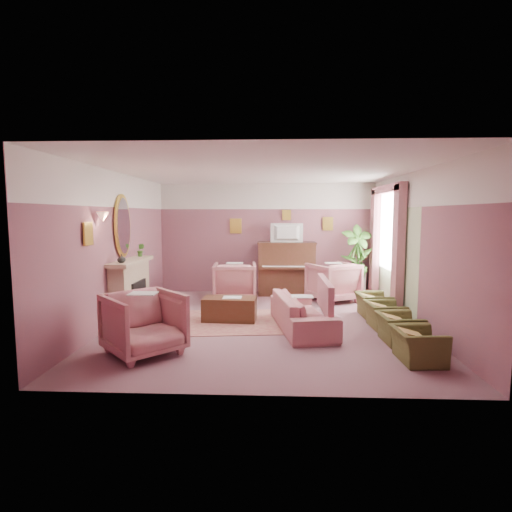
{
  "coord_description": "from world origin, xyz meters",
  "views": [
    {
      "loc": [
        0.17,
        -7.28,
        2.02
      ],
      "look_at": [
        -0.17,
        0.4,
        1.21
      ],
      "focal_mm": 28.0,
      "sensor_mm": 36.0,
      "label": 1
    }
  ],
  "objects_px": {
    "floral_armchair_right": "(333,280)",
    "piano": "(286,269)",
    "sofa": "(302,306)",
    "olive_chair_a": "(418,340)",
    "olive_chair_c": "(385,311)",
    "television": "(287,231)",
    "floral_armchair_front": "(144,320)",
    "side_table": "(355,282)",
    "olive_chair_b": "(399,324)",
    "olive_chair_d": "(373,301)",
    "coffee_table": "(230,309)",
    "floral_armchair_left": "(235,280)"
  },
  "relations": [
    {
      "from": "floral_armchair_right",
      "to": "piano",
      "type": "bearing_deg",
      "value": 146.09
    },
    {
      "from": "sofa",
      "to": "olive_chair_a",
      "type": "xyz_separation_m",
      "value": [
        1.47,
        -1.52,
        -0.1
      ]
    },
    {
      "from": "olive_chair_c",
      "to": "olive_chair_a",
      "type": "bearing_deg",
      "value": -90.0
    },
    {
      "from": "television",
      "to": "floral_armchair_front",
      "type": "bearing_deg",
      "value": -116.64
    },
    {
      "from": "floral_armchair_right",
      "to": "side_table",
      "type": "bearing_deg",
      "value": 45.94
    },
    {
      "from": "olive_chair_b",
      "to": "olive_chair_d",
      "type": "xyz_separation_m",
      "value": [
        0.0,
        1.64,
        0.0
      ]
    },
    {
      "from": "television",
      "to": "coffee_table",
      "type": "distance_m",
      "value": 3.09
    },
    {
      "from": "olive_chair_b",
      "to": "olive_chair_d",
      "type": "relative_size",
      "value": 1.0
    },
    {
      "from": "television",
      "to": "side_table",
      "type": "relative_size",
      "value": 1.14
    },
    {
      "from": "piano",
      "to": "olive_chair_d",
      "type": "xyz_separation_m",
      "value": [
        1.65,
        -2.09,
        -0.34
      ]
    },
    {
      "from": "television",
      "to": "olive_chair_d",
      "type": "height_order",
      "value": "television"
    },
    {
      "from": "sofa",
      "to": "olive_chair_c",
      "type": "distance_m",
      "value": 1.48
    },
    {
      "from": "piano",
      "to": "olive_chair_d",
      "type": "relative_size",
      "value": 1.98
    },
    {
      "from": "floral_armchair_right",
      "to": "side_table",
      "type": "distance_m",
      "value": 0.95
    },
    {
      "from": "piano",
      "to": "olive_chair_b",
      "type": "xyz_separation_m",
      "value": [
        1.65,
        -3.73,
        -0.34
      ]
    },
    {
      "from": "olive_chair_c",
      "to": "olive_chair_b",
      "type": "bearing_deg",
      "value": -90.0
    },
    {
      "from": "olive_chair_a",
      "to": "side_table",
      "type": "distance_m",
      "value": 4.51
    },
    {
      "from": "floral_armchair_left",
      "to": "floral_armchair_right",
      "type": "height_order",
      "value": "same"
    },
    {
      "from": "television",
      "to": "olive_chair_d",
      "type": "bearing_deg",
      "value": -50.96
    },
    {
      "from": "television",
      "to": "coffee_table",
      "type": "bearing_deg",
      "value": -114.7
    },
    {
      "from": "olive_chair_d",
      "to": "floral_armchair_front",
      "type": "bearing_deg",
      "value": -148.78
    },
    {
      "from": "television",
      "to": "floral_armchair_right",
      "type": "relative_size",
      "value": 0.8
    },
    {
      "from": "coffee_table",
      "to": "floral_armchair_front",
      "type": "xyz_separation_m",
      "value": [
        -1.04,
        -1.86,
        0.28
      ]
    },
    {
      "from": "olive_chair_b",
      "to": "olive_chair_d",
      "type": "bearing_deg",
      "value": 90.0
    },
    {
      "from": "floral_armchair_left",
      "to": "floral_armchair_right",
      "type": "xyz_separation_m",
      "value": [
        2.29,
        0.11,
        0.0
      ]
    },
    {
      "from": "olive_chair_d",
      "to": "olive_chair_a",
      "type": "bearing_deg",
      "value": -90.0
    },
    {
      "from": "floral_armchair_left",
      "to": "side_table",
      "type": "relative_size",
      "value": 1.43
    },
    {
      "from": "floral_armchair_right",
      "to": "olive_chair_d",
      "type": "xyz_separation_m",
      "value": [
        0.59,
        -1.38,
        -0.2
      ]
    },
    {
      "from": "sofa",
      "to": "side_table",
      "type": "relative_size",
      "value": 2.9
    },
    {
      "from": "television",
      "to": "olive_chair_c",
      "type": "bearing_deg",
      "value": -59.96
    },
    {
      "from": "television",
      "to": "floral_armchair_left",
      "type": "height_order",
      "value": "television"
    },
    {
      "from": "television",
      "to": "floral_armchair_front",
      "type": "xyz_separation_m",
      "value": [
        -2.19,
        -4.37,
        -1.1
      ]
    },
    {
      "from": "floral_armchair_left",
      "to": "olive_chair_b",
      "type": "relative_size",
      "value": 1.42
    },
    {
      "from": "floral_armchair_left",
      "to": "floral_armchair_right",
      "type": "distance_m",
      "value": 2.29
    },
    {
      "from": "floral_armchair_right",
      "to": "olive_chair_a",
      "type": "xyz_separation_m",
      "value": [
        0.59,
        -3.84,
        -0.2
      ]
    },
    {
      "from": "coffee_table",
      "to": "olive_chair_b",
      "type": "distance_m",
      "value": 3.04
    },
    {
      "from": "side_table",
      "to": "olive_chair_b",
      "type": "bearing_deg",
      "value": -90.9
    },
    {
      "from": "coffee_table",
      "to": "olive_chair_d",
      "type": "distance_m",
      "value": 2.85
    },
    {
      "from": "television",
      "to": "olive_chair_a",
      "type": "bearing_deg",
      "value": -69.83
    },
    {
      "from": "floral_armchair_right",
      "to": "floral_armchair_front",
      "type": "xyz_separation_m",
      "value": [
        -3.25,
        -3.71,
        0.0
      ]
    },
    {
      "from": "floral_armchair_right",
      "to": "olive_chair_a",
      "type": "bearing_deg",
      "value": -81.22
    },
    {
      "from": "piano",
      "to": "olive_chair_b",
      "type": "relative_size",
      "value": 1.98
    },
    {
      "from": "floral_armchair_front",
      "to": "floral_armchair_left",
      "type": "bearing_deg",
      "value": 74.97
    },
    {
      "from": "olive_chair_d",
      "to": "sofa",
      "type": "bearing_deg",
      "value": -147.59
    },
    {
      "from": "coffee_table",
      "to": "floral_armchair_left",
      "type": "relative_size",
      "value": 1.0
    },
    {
      "from": "piano",
      "to": "olive_chair_d",
      "type": "height_order",
      "value": "piano"
    },
    {
      "from": "sofa",
      "to": "floral_armchair_right",
      "type": "height_order",
      "value": "floral_armchair_right"
    },
    {
      "from": "coffee_table",
      "to": "olive_chair_c",
      "type": "relative_size",
      "value": 1.41
    },
    {
      "from": "coffee_table",
      "to": "floral_armchair_right",
      "type": "distance_m",
      "value": 2.9
    },
    {
      "from": "olive_chair_a",
      "to": "coffee_table",
      "type": "bearing_deg",
      "value": 144.69
    }
  ]
}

